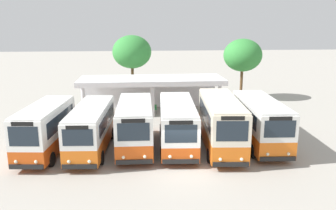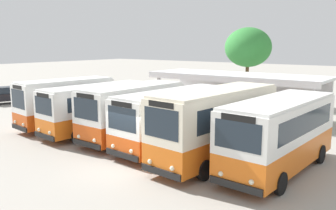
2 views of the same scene
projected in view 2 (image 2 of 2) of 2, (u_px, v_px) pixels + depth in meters
ground_plane at (122, 167)px, 16.57m from camera, size 180.00×180.00×0.00m
city_bus_nearest_orange at (66, 101)px, 24.32m from camera, size 2.78×6.92×3.33m
city_bus_second_in_row at (98, 107)px, 22.78m from camera, size 2.64×7.89×3.12m
city_bus_middle_cream at (133, 110)px, 21.06m from camera, size 2.53×7.19×3.31m
city_bus_fourth_amber at (176, 116)px, 19.50m from camera, size 2.82×8.15×3.19m
city_bus_fifth_blue at (217, 122)px, 17.18m from camera, size 2.89×8.21×3.57m
city_bus_far_end_green at (280, 132)px, 15.78m from camera, size 2.74×7.91×3.31m
parked_car_flank at (2, 95)px, 34.14m from camera, size 2.96×4.84×1.62m
terminal_canopy at (239, 83)px, 28.47m from camera, size 14.00×4.72×3.40m
waiting_chair_end_by_column at (218, 110)px, 28.37m from camera, size 0.45×0.45×0.86m
waiting_chair_second_from_end at (225, 110)px, 28.00m from camera, size 0.45×0.45×0.86m
waiting_chair_middle_seat at (233, 111)px, 27.64m from camera, size 0.45×0.45×0.86m
roadside_tree_behind_canopy at (248, 47)px, 33.61m from camera, size 4.40×4.40×7.29m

